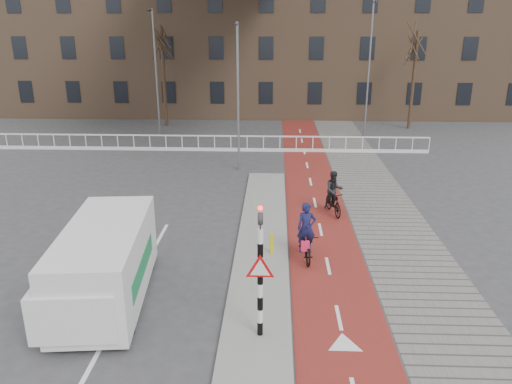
{
  "coord_description": "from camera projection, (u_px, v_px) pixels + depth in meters",
  "views": [
    {
      "loc": [
        -0.28,
        -12.71,
        7.61
      ],
      "look_at": [
        -0.98,
        5.0,
        1.5
      ],
      "focal_mm": 35.0,
      "sensor_mm": 36.0,
      "label": 1
    }
  ],
  "objects": [
    {
      "name": "streetlight_left",
      "position": [
        156.0,
        74.0,
        33.87
      ],
      "size": [
        0.12,
        0.12,
        8.35
      ],
      "primitive_type": "cylinder",
      "color": "slate",
      "rests_on": "ground"
    },
    {
      "name": "streetlight_near",
      "position": [
        238.0,
        99.0,
        25.6
      ],
      "size": [
        0.12,
        0.12,
        7.57
      ],
      "primitive_type": "cylinder",
      "color": "slate",
      "rests_on": "ground"
    },
    {
      "name": "van",
      "position": [
        106.0,
        263.0,
        13.99
      ],
      "size": [
        2.56,
        5.35,
        2.23
      ],
      "rotation": [
        0.0,
        0.0,
        0.1
      ],
      "color": "silver",
      "rests_on": "ground"
    },
    {
      "name": "railing",
      "position": [
        198.0,
        146.0,
        30.62
      ],
      "size": [
        28.0,
        0.1,
        0.99
      ],
      "color": "silver",
      "rests_on": "ground"
    },
    {
      "name": "bike_lane",
      "position": [
        312.0,
        188.0,
        23.86
      ],
      "size": [
        2.5,
        60.0,
        0.01
      ],
      "primitive_type": "cube",
      "color": "maroon",
      "rests_on": "ground"
    },
    {
      "name": "townhouse_row",
      "position": [
        245.0,
        18.0,
        42.27
      ],
      "size": [
        46.0,
        10.0,
        15.9
      ],
      "color": "#7F6047",
      "rests_on": "ground"
    },
    {
      "name": "tree_mid",
      "position": [
        164.0,
        78.0,
        36.89
      ],
      "size": [
        0.27,
        0.27,
        7.21
      ],
      "primitive_type": "cylinder",
      "color": "#332316",
      "rests_on": "ground"
    },
    {
      "name": "curb_island",
      "position": [
        263.0,
        238.0,
        18.26
      ],
      "size": [
        1.8,
        16.0,
        0.12
      ],
      "primitive_type": "cube",
      "color": "gray",
      "rests_on": "ground"
    },
    {
      "name": "cyclist_near",
      "position": [
        306.0,
        240.0,
        16.65
      ],
      "size": [
        0.84,
        1.93,
        1.95
      ],
      "rotation": [
        0.0,
        0.0,
        0.1
      ],
      "color": "black",
      "rests_on": "bike_lane"
    },
    {
      "name": "sidewalk",
      "position": [
        371.0,
        189.0,
        23.76
      ],
      "size": [
        3.0,
        60.0,
        0.01
      ],
      "primitive_type": "cube",
      "color": "slate",
      "rests_on": "ground"
    },
    {
      "name": "ground",
      "position": [
        283.0,
        297.0,
        14.47
      ],
      "size": [
        120.0,
        120.0,
        0.0
      ],
      "primitive_type": "plane",
      "color": "#38383A",
      "rests_on": "ground"
    },
    {
      "name": "tree_right",
      "position": [
        413.0,
        81.0,
        35.96
      ],
      "size": [
        0.23,
        0.23,
        6.94
      ],
      "primitive_type": "cylinder",
      "color": "#332316",
      "rests_on": "ground"
    },
    {
      "name": "traffic_signal",
      "position": [
        260.0,
        268.0,
        11.94
      ],
      "size": [
        0.8,
        0.8,
        3.68
      ],
      "color": "black",
      "rests_on": "curb_island"
    },
    {
      "name": "cyclist_far",
      "position": [
        334.0,
        197.0,
        20.45
      ],
      "size": [
        0.9,
        1.75,
        1.83
      ],
      "rotation": [
        0.0,
        0.0,
        0.25
      ],
      "color": "black",
      "rests_on": "bike_lane"
    },
    {
      "name": "bollard",
      "position": [
        272.0,
        243.0,
        16.83
      ],
      "size": [
        0.12,
        0.12,
        0.73
      ],
      "primitive_type": "cylinder",
      "color": "#D5CA0B",
      "rests_on": "curb_island"
    },
    {
      "name": "streetlight_right",
      "position": [
        369.0,
        71.0,
        33.23
      ],
      "size": [
        0.12,
        0.12,
        8.83
      ],
      "primitive_type": "cylinder",
      "color": "slate",
      "rests_on": "ground"
    }
  ]
}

